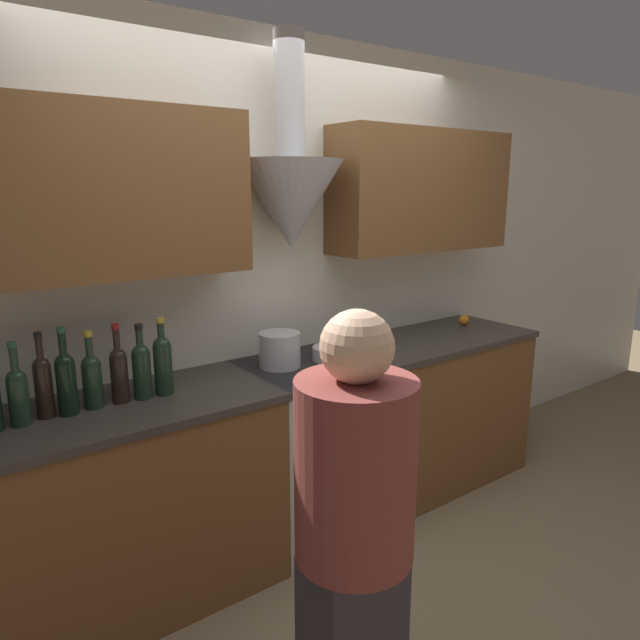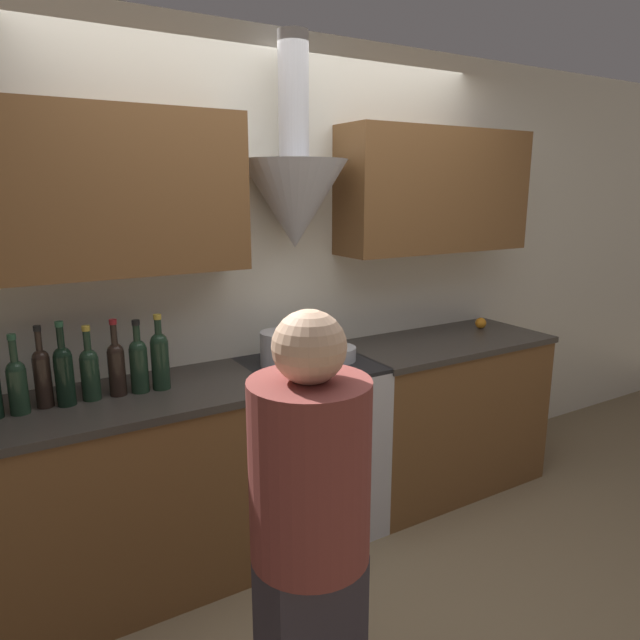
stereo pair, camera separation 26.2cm
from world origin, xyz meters
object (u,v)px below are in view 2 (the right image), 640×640
(stock_pot, at_px, (281,349))
(orange_fruit, at_px, (481,323))
(wine_bottle_5, at_px, (64,372))
(person_foreground_left, at_px, (310,545))
(wine_bottle_3, at_px, (17,383))
(wine_bottle_6, at_px, (90,371))
(wine_bottle_9, at_px, (160,358))
(stove_range, at_px, (310,446))
(wine_bottle_7, at_px, (116,366))
(wine_bottle_8, at_px, (139,363))
(mixing_bowl, at_px, (335,354))
(wine_bottle_4, at_px, (42,375))

(stock_pot, distance_m, orange_fruit, 1.46)
(wine_bottle_5, relative_size, stock_pot, 1.71)
(wine_bottle_5, bearing_deg, person_foreground_left, -69.02)
(wine_bottle_3, xyz_separation_m, wine_bottle_5, (0.17, 0.00, 0.02))
(wine_bottle_6, bearing_deg, wine_bottle_9, -3.85)
(stove_range, xyz_separation_m, wine_bottle_7, (-0.95, 0.03, 0.60))
(stock_pot, bearing_deg, wine_bottle_5, -178.44)
(wine_bottle_5, height_order, wine_bottle_8, wine_bottle_5)
(wine_bottle_7, relative_size, mixing_bowl, 1.58)
(wine_bottle_5, xyz_separation_m, wine_bottle_6, (0.10, 0.02, -0.02))
(wine_bottle_5, distance_m, wine_bottle_6, 0.10)
(wine_bottle_5, distance_m, wine_bottle_8, 0.30)
(wine_bottle_9, height_order, person_foreground_left, person_foreground_left)
(wine_bottle_4, height_order, wine_bottle_6, wine_bottle_4)
(wine_bottle_7, height_order, stock_pot, wine_bottle_7)
(stock_pot, xyz_separation_m, orange_fruit, (1.46, 0.04, -0.05))
(wine_bottle_7, bearing_deg, mixing_bowl, -2.76)
(wine_bottle_8, bearing_deg, person_foreground_left, -82.31)
(wine_bottle_7, xyz_separation_m, wine_bottle_8, (0.09, -0.01, 0.00))
(stove_range, xyz_separation_m, wine_bottle_9, (-0.76, 0.02, 0.61))
(orange_fruit, height_order, person_foreground_left, person_foreground_left)
(mixing_bowl, bearing_deg, wine_bottle_7, 177.24)
(wine_bottle_9, height_order, mixing_bowl, wine_bottle_9)
(wine_bottle_7, height_order, mixing_bowl, wine_bottle_7)
(wine_bottle_3, distance_m, wine_bottle_7, 0.38)
(wine_bottle_3, xyz_separation_m, wine_bottle_9, (0.57, -0.00, 0.02))
(wine_bottle_4, relative_size, mixing_bowl, 1.61)
(wine_bottle_3, xyz_separation_m, wine_bottle_7, (0.38, 0.02, 0.01))
(person_foreground_left, bearing_deg, wine_bottle_3, 117.80)
(mixing_bowl, relative_size, person_foreground_left, 0.14)
(wine_bottle_5, height_order, person_foreground_left, person_foreground_left)
(stock_pot, relative_size, mixing_bowl, 0.98)
(stove_range, distance_m, orange_fruit, 1.41)
(orange_fruit, bearing_deg, wine_bottle_9, -178.06)
(wine_bottle_8, xyz_separation_m, person_foreground_left, (0.17, -1.23, -0.24))
(wine_bottle_4, xyz_separation_m, mixing_bowl, (1.38, -0.06, -0.10))
(wine_bottle_3, relative_size, wine_bottle_5, 0.92)
(mixing_bowl, bearing_deg, stove_range, 171.72)
(wine_bottle_8, bearing_deg, wine_bottle_5, -179.34)
(wine_bottle_4, xyz_separation_m, wine_bottle_9, (0.47, -0.03, 0.01))
(wine_bottle_6, bearing_deg, wine_bottle_8, -3.62)
(wine_bottle_3, bearing_deg, wine_bottle_6, 4.04)
(wine_bottle_5, height_order, wine_bottle_7, wine_bottle_5)
(wine_bottle_3, relative_size, wine_bottle_7, 0.97)
(wine_bottle_9, distance_m, mixing_bowl, 0.91)
(stove_range, xyz_separation_m, wine_bottle_6, (-1.06, 0.04, 0.59))
(wine_bottle_7, bearing_deg, wine_bottle_3, -177.70)
(wine_bottle_7, bearing_deg, wine_bottle_5, -176.69)
(wine_bottle_8, relative_size, orange_fruit, 4.66)
(wine_bottle_3, relative_size, stock_pot, 1.57)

